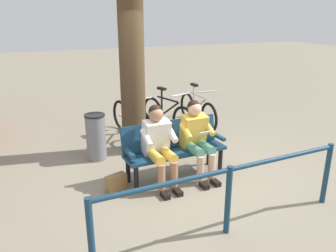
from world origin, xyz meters
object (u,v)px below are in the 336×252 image
Objects in this scene: person_reading at (197,136)px; bench at (173,145)px; handbag at (116,183)px; tree_trunk at (132,68)px; litter_bin at (96,137)px; bicycle_green at (132,120)px; person_companion at (159,142)px; bicycle_black at (197,110)px; bicycle_silver at (167,115)px.

bench is at bearing -27.29° from person_reading.
handbag is at bearing -3.73° from person_reading.
tree_trunk reaches higher than litter_bin.
tree_trunk is 3.80× the size of litter_bin.
person_companion is at bearing -17.75° from bicycle_green.
bicycle_black reaches higher than handbag.
tree_trunk is at bearing -70.84° from person_reading.
tree_trunk is (-0.07, -1.42, 0.88)m from person_companion.
bicycle_black is at bearing -155.20° from tree_trunk.
bicycle_green is at bearing -136.68° from litter_bin.
handbag is 0.37× the size of litter_bin.
bicycle_silver reaches higher than handbag.
bench is at bearing -38.26° from bicycle_silver.
person_reading is at bearing 152.71° from bench.
litter_bin is at bearing -89.15° from handbag.
bicycle_green is at bearing -87.49° from bicycle_black.
litter_bin is (0.67, -1.28, -0.26)m from person_companion.
bicycle_silver is (-1.70, -2.11, 0.24)m from handbag.
bicycle_black is (-2.47, -2.18, 0.24)m from handbag.
litter_bin is 0.48× the size of bicycle_black.
litter_bin is 0.49× the size of bicycle_green.
person_companion reaches higher than handbag.
tree_trunk reaches higher than person_reading.
bench is 1.00× the size of bicycle_silver.
person_companion is 0.71× the size of bicycle_black.
bicycle_green reaches higher than litter_bin.
tree_trunk is (0.57, -1.39, 0.88)m from person_reading.
bicycle_black is at bearing -159.14° from litter_bin.
bicycle_green is (-0.91, -0.86, -0.05)m from litter_bin.
handbag is 2.72m from bicycle_silver.
handbag is 0.19× the size of bicycle_silver.
person_companion reaches higher than bicycle_green.
person_reading is 2.17m from bicycle_green.
person_reading reaches higher than bench.
person_reading is 2.19m from bicycle_silver.
person_reading is 0.71× the size of bicycle_black.
bicycle_silver is 0.97× the size of bicycle_green.
bicycle_green is (-0.24, -2.14, -0.30)m from person_companion.
handbag is at bearing -7.35° from person_companion.
tree_trunk is at bearing -70.83° from bicycle_silver.
tree_trunk reaches higher than bicycle_green.
handbag is at bearing 90.85° from litter_bin.
bench is 0.97× the size of bicycle_black.
bench is 1.35× the size of person_reading.
person_reading is (-0.33, 0.15, 0.16)m from bench.
person_companion is 4.00× the size of handbag.
bicycle_silver is (-0.74, -1.98, -0.15)m from bench.
bicycle_green is at bearing -91.12° from bench.
bicycle_green is at bearing -99.59° from person_companion.
bicycle_black is 1.58m from bicycle_green.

